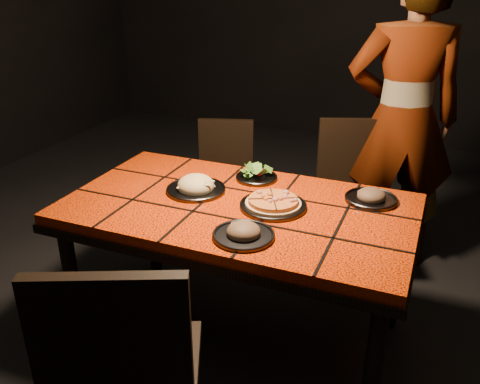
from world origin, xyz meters
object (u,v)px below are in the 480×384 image
at_px(dining_table, 238,219).
at_px(plate_pasta, 196,186).
at_px(chair_far_left, 225,173).
at_px(plate_pizza, 273,204).
at_px(chair_near, 125,370).
at_px(chair_far_right, 353,188).
at_px(diner, 402,120).

relative_size(dining_table, plate_pasta, 5.57).
bearing_deg(dining_table, chair_far_left, 117.67).
relative_size(chair_far_left, plate_pizza, 2.40).
bearing_deg(chair_near, plate_pasta, -100.17).
relative_size(chair_far_left, plate_pasta, 2.83).
xyz_separation_m(chair_far_left, plate_pizza, (0.66, -0.92, 0.30)).
bearing_deg(plate_pasta, chair_far_left, 105.50).
distance_m(chair_far_left, plate_pasta, 0.97).
distance_m(dining_table, chair_far_left, 1.08).
bearing_deg(chair_far_right, dining_table, -134.50).
height_order(chair_far_right, plate_pizza, chair_far_right).
relative_size(chair_far_right, diner, 0.50).
xyz_separation_m(chair_far_left, plate_pasta, (0.25, -0.89, 0.30)).
xyz_separation_m(chair_near, plate_pasta, (-0.25, 1.01, 0.19)).
distance_m(chair_near, plate_pizza, 1.01).
xyz_separation_m(chair_far_left, diner, (1.09, 0.14, 0.46)).
bearing_deg(chair_far_right, chair_near, -122.87).
distance_m(chair_far_left, diner, 1.19).
height_order(chair_near, plate_pizza, chair_near).
xyz_separation_m(diner, plate_pizza, (-0.43, -1.05, -0.16)).
relative_size(chair_near, plate_pizza, 2.96).
distance_m(chair_near, chair_far_left, 1.96).
relative_size(chair_far_right, plate_pizza, 2.73).
bearing_deg(plate_pasta, diner, 50.52).
distance_m(dining_table, chair_near, 0.96).
relative_size(chair_near, diner, 0.55).
bearing_deg(chair_far_left, chair_far_right, -21.61).
bearing_deg(dining_table, chair_far_right, 66.75).
distance_m(dining_table, plate_pizza, 0.19).
distance_m(plate_pizza, plate_pasta, 0.41).
xyz_separation_m(dining_table, chair_far_left, (-0.49, 0.94, -0.20)).
relative_size(diner, plate_pasta, 6.38).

